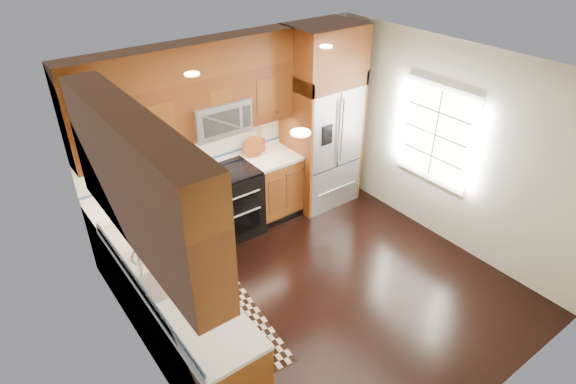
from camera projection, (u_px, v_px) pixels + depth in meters
ground at (323, 291)px, 5.66m from camera, size 4.00×4.00×0.00m
wall_back at (229, 133)px, 6.36m from camera, size 4.00×0.02×2.60m
wall_left at (143, 274)px, 3.97m from camera, size 0.02×4.00×2.60m
wall_right at (449, 147)px, 6.01m from camera, size 0.02×4.00×2.60m
window at (436, 134)px, 6.08m from camera, size 0.04×1.10×1.30m
base_cabinets at (189, 262)px, 5.41m from camera, size 2.85×3.00×0.90m
countertop at (191, 219)px, 5.32m from camera, size 2.86×3.01×0.04m
upper_cabinets at (171, 126)px, 4.77m from camera, size 2.85×3.00×1.15m
range at (229, 203)px, 6.43m from camera, size 0.76×0.67×0.95m
microwave at (217, 117)px, 5.90m from camera, size 0.76×0.40×0.42m
refrigerator at (322, 119)px, 6.76m from camera, size 0.98×0.75×2.60m
sink_faucet at (166, 275)px, 4.42m from camera, size 0.54×0.44×0.37m
rug at (230, 331)px, 5.13m from camera, size 0.98×1.47×0.01m
knife_block at (190, 170)px, 6.00m from camera, size 0.11×0.15×0.28m
utensil_crock at (261, 142)px, 6.67m from camera, size 0.16×0.16×0.35m
cutting_board at (254, 156)px, 6.56m from camera, size 0.36×0.36×0.02m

